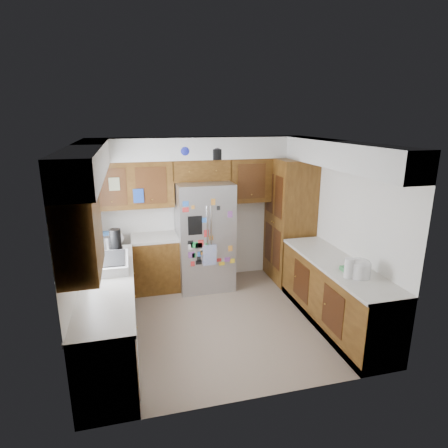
% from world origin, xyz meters
% --- Properties ---
extents(floor, '(3.60, 3.60, 0.00)m').
position_xyz_m(floor, '(0.00, 0.00, 0.00)').
color(floor, gray).
rests_on(floor, ground).
extents(room_shell, '(3.64, 3.24, 2.52)m').
position_xyz_m(room_shell, '(-0.11, 0.36, 1.82)').
color(room_shell, white).
rests_on(room_shell, ground).
extents(left_counter_run, '(1.36, 3.20, 0.92)m').
position_xyz_m(left_counter_run, '(-1.36, 0.03, 0.43)').
color(left_counter_run, '#48280D').
rests_on(left_counter_run, ground).
extents(right_counter_run, '(0.63, 2.25, 0.92)m').
position_xyz_m(right_counter_run, '(1.50, -0.47, 0.42)').
color(right_counter_run, '#48280D').
rests_on(right_counter_run, ground).
extents(pantry, '(0.60, 0.90, 2.15)m').
position_xyz_m(pantry, '(1.50, 1.15, 1.07)').
color(pantry, '#48280D').
rests_on(pantry, ground).
extents(fridge, '(0.90, 0.79, 1.80)m').
position_xyz_m(fridge, '(-0.00, 1.20, 0.90)').
color(fridge, '#9B9BA0').
rests_on(fridge, ground).
extents(bridge_cabinet, '(0.96, 0.34, 0.35)m').
position_xyz_m(bridge_cabinet, '(0.00, 1.43, 1.98)').
color(bridge_cabinet, '#48280D').
rests_on(bridge_cabinet, fridge).
extents(fridge_top_items, '(0.81, 0.30, 0.30)m').
position_xyz_m(fridge_top_items, '(-0.04, 1.35, 2.28)').
color(fridge_top_items, '#1E27AF').
rests_on(fridge_top_items, bridge_cabinet).
extents(sink_assembly, '(0.52, 0.70, 0.37)m').
position_xyz_m(sink_assembly, '(-1.50, 0.10, 0.99)').
color(sink_assembly, silver).
rests_on(sink_assembly, left_counter_run).
extents(left_counter_clutter, '(0.35, 0.95, 0.38)m').
position_xyz_m(left_counter_clutter, '(-1.44, 0.83, 1.05)').
color(left_counter_clutter, black).
rests_on(left_counter_clutter, left_counter_run).
extents(rice_cooker, '(0.28, 0.27, 0.24)m').
position_xyz_m(rice_cooker, '(1.50, -0.95, 1.04)').
color(rice_cooker, white).
rests_on(rice_cooker, right_counter_run).
extents(paper_towel, '(0.11, 0.11, 0.25)m').
position_xyz_m(paper_towel, '(1.36, -0.94, 1.04)').
color(paper_towel, white).
rests_on(paper_towel, right_counter_run).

